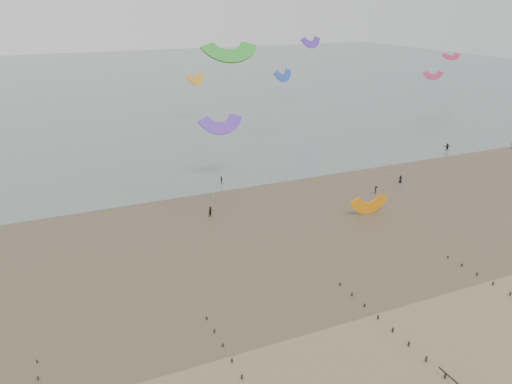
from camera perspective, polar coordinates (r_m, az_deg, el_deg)
ground at (r=56.06m, az=12.98°, el=-17.15°), size 500.00×500.00×0.00m
sea_and_shore at (r=80.41m, az=-4.06°, el=-4.18°), size 500.00×665.00×0.03m
kitesurfers at (r=108.34m, az=13.50°, el=2.52°), size 141.82×18.86×1.89m
grounded_kite at (r=88.03m, az=12.69°, el=-2.37°), size 6.32×5.04×3.35m
kites_airborne at (r=128.83m, az=-21.96°, el=14.03°), size 245.83×128.25×42.30m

